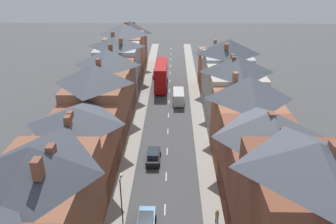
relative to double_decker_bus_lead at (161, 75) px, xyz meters
name	(u,v)px	position (x,y,z in m)	size (l,w,h in m)	color
pavement_left	(141,110)	(-3.29, -11.89, -2.75)	(2.20, 104.00, 0.14)	#A8A399
pavement_right	(197,110)	(6.91, -11.89, -2.75)	(2.20, 104.00, 0.14)	#A8A399
centre_line_dashes	(169,115)	(1.81, -13.89, -2.81)	(0.14, 97.80, 0.01)	silver
terrace_row_left	(100,100)	(-8.38, -20.78, 2.94)	(8.00, 82.08, 12.36)	brown
terrace_row_right	(250,129)	(11.99, -30.09, 3.08)	(8.00, 67.32, 14.02)	brown
double_decker_bus_lead	(161,75)	(0.00, 0.00, 0.00)	(2.74, 10.80, 5.30)	#B70F0F
car_near_blue	(157,73)	(-1.29, 7.39, -2.01)	(1.90, 3.98, 1.59)	gray
car_near_silver	(146,224)	(0.01, -40.93, -1.96)	(1.90, 4.51, 1.70)	#236093
car_parked_right_a	(153,156)	(0.01, -28.43, -2.00)	(1.90, 4.27, 1.62)	black
delivery_van	(179,97)	(3.61, -8.47, -1.48)	(2.20, 5.20, 2.41)	silver
pedestrian_near_right	(217,215)	(7.17, -39.80, -1.78)	(0.36, 0.22, 1.61)	#3D4256
street_lamp	(121,197)	(-2.44, -39.89, 0.43)	(0.20, 1.12, 5.50)	black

